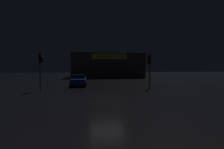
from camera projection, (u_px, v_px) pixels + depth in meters
The scene contains 5 objects.
ground_plane at pixel (107, 100), 14.15m from camera, with size 120.00×120.00×0.00m, color black.
store_building at pixel (107, 65), 42.45m from camera, with size 15.48×7.51×5.28m.
traffic_signal_main at pixel (41, 64), 19.34m from camera, with size 0.42×0.42×3.84m.
traffic_signal_opposite at pixel (149, 65), 21.25m from camera, with size 0.41×0.43×3.80m.
car_near at pixel (79, 80), 24.16m from camera, with size 2.14×4.21×1.44m.
Camera 1 is at (-1.72, -13.95, 2.57)m, focal length 30.60 mm.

